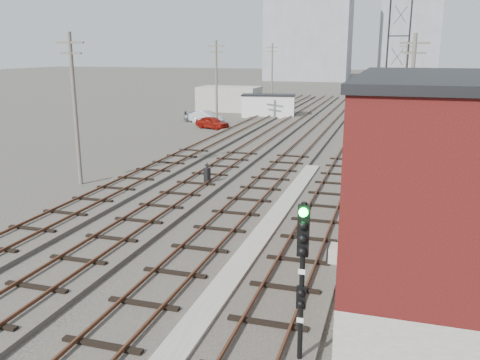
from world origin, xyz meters
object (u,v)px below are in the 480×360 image
at_px(switch_stand, 207,176).
at_px(site_trailer, 268,106).
at_px(car_silver, 206,117).
at_px(signal_mast, 302,271).
at_px(car_red, 212,123).
at_px(car_grey, 201,116).

relative_size(switch_stand, site_trailer, 0.19).
height_order(site_trailer, car_silver, site_trailer).
relative_size(signal_mast, car_red, 1.17).
bearing_deg(switch_stand, car_grey, 130.65).
bearing_deg(switch_stand, signal_mast, -43.32).
bearing_deg(car_red, car_grey, 54.27).
distance_m(car_red, car_grey, 5.83).
distance_m(switch_stand, car_red, 23.22).
relative_size(car_red, car_silver, 0.90).
bearing_deg(switch_stand, car_silver, 129.42).
relative_size(signal_mast, car_grey, 1.10).
distance_m(site_trailer, car_grey, 9.04).
bearing_deg(car_silver, signal_mast, -135.40).
bearing_deg(car_grey, car_red, -158.73).
height_order(signal_mast, site_trailer, signal_mast).
height_order(site_trailer, car_grey, site_trailer).
xyz_separation_m(signal_mast, car_grey, (-19.44, 43.04, -2.07)).
bearing_deg(site_trailer, car_red, -115.88).
bearing_deg(signal_mast, site_trailer, 104.75).
relative_size(switch_stand, car_silver, 0.32).
relative_size(signal_mast, switch_stand, 3.34).
bearing_deg(car_red, site_trailer, 4.91).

